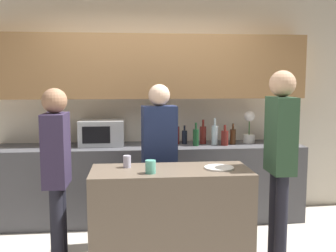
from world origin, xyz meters
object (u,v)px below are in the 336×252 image
at_px(bottle_1, 184,137).
at_px(cup_1, 127,161).
at_px(potted_plant, 249,127).
at_px(bottle_5, 225,138).
at_px(bottle_3, 203,135).
at_px(bottle_0, 176,135).
at_px(bottle_6, 233,136).
at_px(bottle_2, 196,137).
at_px(person_left, 159,150).
at_px(microwave, 102,133).
at_px(bottle_4, 215,135).
at_px(cup_0, 151,167).
at_px(toaster, 57,138).
at_px(person_right, 57,165).
at_px(person_center, 280,150).
at_px(plate_on_island, 219,168).

distance_m(bottle_1, cup_1, 1.39).
bearing_deg(potted_plant, bottle_5, -156.27).
bearing_deg(bottle_1, bottle_3, -4.37).
xyz_separation_m(bottle_0, bottle_6, (0.67, -0.10, -0.02)).
relative_size(potted_plant, bottle_0, 1.35).
distance_m(bottle_2, person_left, 0.78).
distance_m(microwave, bottle_2, 1.11).
distance_m(microwave, bottle_4, 1.34).
height_order(cup_0, person_left, person_left).
height_order(bottle_0, cup_0, bottle_0).
height_order(toaster, person_right, person_right).
xyz_separation_m(bottle_0, bottle_4, (0.45, -0.10, 0.01)).
relative_size(bottle_4, person_right, 0.20).
bearing_deg(bottle_6, bottle_1, 170.74).
height_order(bottle_4, cup_0, bottle_4).
bearing_deg(bottle_4, person_right, -143.58).
relative_size(potted_plant, cup_0, 3.56).
distance_m(bottle_4, cup_0, 1.59).
height_order(microwave, potted_plant, potted_plant).
xyz_separation_m(bottle_0, person_center, (0.77, -1.34, 0.04)).
bearing_deg(bottle_3, bottle_0, 176.28).
height_order(bottle_4, person_right, person_right).
bearing_deg(bottle_4, cup_0, -121.79).
bearing_deg(bottle_1, toaster, -179.96).
distance_m(toaster, person_right, 1.32).
height_order(bottle_4, person_left, person_left).
distance_m(bottle_5, plate_on_island, 1.23).
distance_m(bottle_5, cup_1, 1.55).
height_order(bottle_5, plate_on_island, bottle_5).
bearing_deg(cup_0, bottle_0, 75.19).
height_order(bottle_2, cup_1, bottle_2).
bearing_deg(person_right, plate_on_island, 89.71).
bearing_deg(bottle_4, bottle_0, 167.12).
relative_size(bottle_3, person_left, 0.18).
bearing_deg(person_left, person_center, 145.32).
bearing_deg(person_left, bottle_2, -133.65).
bearing_deg(person_left, person_right, 23.80).
xyz_separation_m(bottle_3, plate_on_island, (-0.10, -1.31, -0.11)).
distance_m(bottle_1, person_center, 1.49).
xyz_separation_m(cup_1, person_left, (0.32, 0.43, 0.01)).
xyz_separation_m(bottle_4, cup_0, (-0.83, -1.35, -0.07)).
bearing_deg(plate_on_island, bottle_5, 74.18).
xyz_separation_m(potted_plant, bottle_5, (-0.34, -0.15, -0.10)).
bearing_deg(person_left, toaster, -40.10).
height_order(bottle_5, cup_0, bottle_5).
relative_size(bottle_5, cup_1, 2.28).
bearing_deg(bottle_6, plate_on_island, -109.91).
bearing_deg(bottle_1, person_right, -134.49).
height_order(cup_0, person_center, person_center).
bearing_deg(microwave, bottle_1, 0.15).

